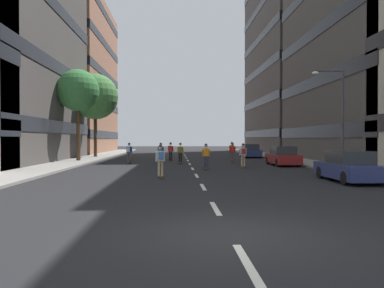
{
  "coord_description": "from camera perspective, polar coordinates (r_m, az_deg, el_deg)",
  "views": [
    {
      "loc": [
        -1.21,
        -8.2,
        2.1
      ],
      "look_at": [
        0.0,
        18.79,
        1.73
      ],
      "focal_mm": 34.94,
      "sensor_mm": 36.0,
      "label": 1
    }
  ],
  "objects": [
    {
      "name": "building_right_far",
      "position": [
        62.86,
        18.26,
        14.44
      ],
      "size": [
        17.7,
        23.36,
        33.79
      ],
      "color": "#4C4744",
      "rests_on": "ground_plane"
    },
    {
      "name": "skater_4",
      "position": [
        40.18,
        6.08,
        -0.77
      ],
      "size": [
        0.57,
        0.92,
        1.78
      ],
      "color": "brown",
      "rests_on": "ground_plane"
    },
    {
      "name": "building_left_far",
      "position": [
        60.97,
        -21.22,
        9.48
      ],
      "size": [
        17.7,
        21.99,
        22.57
      ],
      "color": "#9E6B51",
      "rests_on": "ground_plane"
    },
    {
      "name": "street_tree_mid",
      "position": [
        42.98,
        -14.55,
        6.99
      ],
      "size": [
        5.03,
        5.03,
        9.16
      ],
      "color": "#4C3823",
      "rests_on": "sidewalk_left"
    },
    {
      "name": "skater_10",
      "position": [
        26.04,
        2.15,
        -1.67
      ],
      "size": [
        0.55,
        0.91,
        1.78
      ],
      "color": "brown",
      "rests_on": "ground_plane"
    },
    {
      "name": "streetlamp_right",
      "position": [
        26.31,
        21.27,
        5.17
      ],
      "size": [
        2.13,
        0.3,
        6.5
      ],
      "color": "#3F3F44",
      "rests_on": "sidewalk_right"
    },
    {
      "name": "skater_7",
      "position": [
        32.38,
        -9.59,
        -1.15
      ],
      "size": [
        0.57,
        0.92,
        1.78
      ],
      "color": "brown",
      "rests_on": "ground_plane"
    },
    {
      "name": "ground_plane",
      "position": [
        33.06,
        -0.46,
        -2.86
      ],
      "size": [
        148.6,
        148.6,
        0.0
      ],
      "primitive_type": "plane",
      "color": "black"
    },
    {
      "name": "skater_9",
      "position": [
        38.19,
        6.08,
        -0.89
      ],
      "size": [
        0.54,
        0.91,
        1.78
      ],
      "color": "brown",
      "rests_on": "ground_plane"
    },
    {
      "name": "street_tree_near",
      "position": [
        35.9,
        -16.99,
        7.76
      ],
      "size": [
        3.81,
        3.81,
        8.3
      ],
      "color": "#4C3823",
      "rests_on": "sidewalk_left"
    },
    {
      "name": "sidewalk_right",
      "position": [
        37.84,
        14.79,
        -2.32
      ],
      "size": [
        3.18,
        68.11,
        0.14
      ],
      "primitive_type": "cube",
      "color": "gray",
      "rests_on": "ground_plane"
    },
    {
      "name": "skater_1",
      "position": [
        20.28,
        -4.82,
        -2.28
      ],
      "size": [
        0.56,
        0.92,
        1.78
      ],
      "color": "brown",
      "rests_on": "ground_plane"
    },
    {
      "name": "lane_markings",
      "position": [
        33.79,
        -0.51,
        -2.77
      ],
      "size": [
        0.16,
        57.2,
        0.01
      ],
      "color": "silver",
      "rests_on": "ground_plane"
    },
    {
      "name": "parked_car_mid",
      "position": [
        30.37,
        13.67,
        -1.88
      ],
      "size": [
        1.82,
        4.4,
        1.52
      ],
      "color": "maroon",
      "rests_on": "ground_plane"
    },
    {
      "name": "skater_2",
      "position": [
        27.64,
        7.82,
        -1.47
      ],
      "size": [
        0.53,
        0.9,
        1.78
      ],
      "color": "brown",
      "rests_on": "ground_plane"
    },
    {
      "name": "parked_car_near",
      "position": [
        42.79,
        8.88,
        -1.1
      ],
      "size": [
        1.82,
        4.4,
        1.52
      ],
      "color": "navy",
      "rests_on": "ground_plane"
    },
    {
      "name": "skater_0",
      "position": [
        32.07,
        -1.8,
        -1.15
      ],
      "size": [
        0.56,
        0.92,
        1.78
      ],
      "color": "brown",
      "rests_on": "ground_plane"
    },
    {
      "name": "sidewalk_left",
      "position": [
        37.2,
        -16.35,
        -2.38
      ],
      "size": [
        3.18,
        68.11,
        0.14
      ],
      "primitive_type": "cube",
      "color": "gray",
      "rests_on": "ground_plane"
    },
    {
      "name": "parked_car_far",
      "position": [
        19.88,
        22.75,
        -3.31
      ],
      "size": [
        1.82,
        4.4,
        1.52
      ],
      "color": "navy",
      "rests_on": "ground_plane"
    },
    {
      "name": "skater_3",
      "position": [
        33.55,
        6.21,
        -1.12
      ],
      "size": [
        0.53,
        0.9,
        1.78
      ],
      "color": "brown",
      "rests_on": "ground_plane"
    },
    {
      "name": "skater_5",
      "position": [
        35.83,
        -3.29,
        -1.0
      ],
      "size": [
        0.57,
        0.92,
        1.78
      ],
      "color": "brown",
      "rests_on": "ground_plane"
    },
    {
      "name": "skater_8",
      "position": [
        31.89,
        -4.81,
        -1.17
      ],
      "size": [
        0.57,
        0.92,
        1.78
      ],
      "color": "brown",
      "rests_on": "ground_plane"
    }
  ]
}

